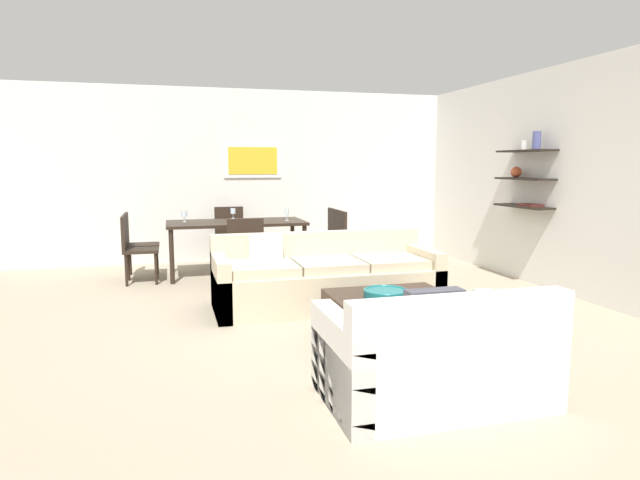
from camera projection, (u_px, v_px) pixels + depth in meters
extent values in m
plane|color=tan|center=(324.00, 315.00, 5.62)|extent=(18.00, 18.00, 0.00)
cube|color=silver|center=(283.00, 176.00, 8.89)|extent=(8.40, 0.06, 2.70)
cube|color=white|center=(253.00, 161.00, 8.68)|extent=(0.91, 0.02, 0.54)
cube|color=gold|center=(253.00, 161.00, 8.67)|extent=(0.78, 0.01, 0.43)
cube|color=silver|center=(546.00, 179.00, 6.80)|extent=(0.06, 8.20, 2.70)
cube|color=black|center=(526.00, 151.00, 6.89)|extent=(0.28, 0.90, 0.02)
cube|color=black|center=(524.00, 179.00, 6.94)|extent=(0.28, 0.90, 0.02)
cube|color=black|center=(523.00, 206.00, 6.99)|extent=(0.28, 0.90, 0.02)
cylinder|color=#4C518C|center=(537.00, 140.00, 6.68)|extent=(0.10, 0.10, 0.22)
sphere|color=#D85933|center=(516.00, 172.00, 7.10)|extent=(0.14, 0.14, 0.14)
cylinder|color=silver|center=(524.00, 145.00, 6.93)|extent=(0.07, 0.07, 0.12)
cube|color=#4C1E19|center=(531.00, 205.00, 6.84)|extent=(0.20, 0.28, 0.03)
cube|color=beige|center=(327.00, 288.00, 5.91)|extent=(2.40, 0.90, 0.42)
cube|color=beige|center=(318.00, 247.00, 6.21)|extent=(2.40, 0.16, 0.36)
cube|color=beige|center=(221.00, 286.00, 5.60)|extent=(0.14, 0.90, 0.60)
cube|color=beige|center=(423.00, 274.00, 6.19)|extent=(0.14, 0.90, 0.60)
cube|color=beige|center=(262.00, 268.00, 5.65)|extent=(0.69, 0.70, 0.10)
cube|color=beige|center=(328.00, 265.00, 5.84)|extent=(0.69, 0.70, 0.10)
cube|color=beige|center=(389.00, 262.00, 6.02)|extent=(0.69, 0.70, 0.10)
cube|color=white|center=(266.00, 252.00, 5.87)|extent=(0.37, 0.16, 0.36)
cube|color=white|center=(431.00, 367.00, 3.61)|extent=(1.41, 0.90, 0.42)
cube|color=white|center=(462.00, 325.00, 3.20)|extent=(1.41, 0.16, 0.36)
cube|color=white|center=(516.00, 345.00, 3.77)|extent=(0.14, 0.90, 0.60)
cube|color=white|center=(339.00, 363.00, 3.43)|extent=(0.14, 0.90, 0.60)
cube|color=white|center=(468.00, 324.00, 3.69)|extent=(0.54, 0.70, 0.10)
cube|color=white|center=(390.00, 330.00, 3.54)|extent=(0.54, 0.70, 0.10)
cube|color=#4C4C56|center=(434.00, 318.00, 3.35)|extent=(0.36, 0.12, 0.36)
cube|color=#38281E|center=(393.00, 317.00, 4.86)|extent=(1.07, 0.92, 0.38)
cylinder|color=#19666B|center=(385.00, 294.00, 4.75)|extent=(0.38, 0.38, 0.07)
torus|color=#19666B|center=(385.00, 290.00, 4.74)|extent=(0.38, 0.38, 0.02)
cube|color=black|center=(236.00, 223.00, 7.57)|extent=(1.88, 0.88, 0.04)
cylinder|color=black|center=(172.00, 257.00, 7.03)|extent=(0.06, 0.06, 0.71)
cylinder|color=black|center=(305.00, 251.00, 7.49)|extent=(0.06, 0.06, 0.71)
cylinder|color=black|center=(171.00, 248.00, 7.76)|extent=(0.06, 0.06, 0.71)
cylinder|color=black|center=(293.00, 243.00, 8.22)|extent=(0.06, 0.06, 0.71)
cube|color=black|center=(328.00, 243.00, 7.76)|extent=(0.44, 0.44, 0.04)
cube|color=black|center=(341.00, 226.00, 7.78)|extent=(0.04, 0.44, 0.43)
cylinder|color=black|center=(312.00, 257.00, 7.91)|extent=(0.04, 0.04, 0.41)
cylinder|color=black|center=(319.00, 261.00, 7.57)|extent=(0.04, 0.04, 0.41)
cylinder|color=black|center=(336.00, 256.00, 8.01)|extent=(0.04, 0.04, 0.41)
cylinder|color=black|center=(343.00, 260.00, 7.66)|extent=(0.04, 0.04, 0.41)
cube|color=black|center=(142.00, 246.00, 7.47)|extent=(0.44, 0.44, 0.04)
cube|color=black|center=(126.00, 229.00, 7.39)|extent=(0.04, 0.44, 0.43)
cylinder|color=black|center=(157.00, 264.00, 7.38)|extent=(0.04, 0.04, 0.41)
cylinder|color=black|center=(157.00, 259.00, 7.72)|extent=(0.04, 0.04, 0.41)
cylinder|color=black|center=(128.00, 265.00, 7.29)|extent=(0.04, 0.04, 0.41)
cylinder|color=black|center=(130.00, 260.00, 7.63)|extent=(0.04, 0.04, 0.41)
cube|color=black|center=(320.00, 239.00, 8.13)|extent=(0.44, 0.44, 0.04)
cube|color=black|center=(333.00, 223.00, 8.15)|extent=(0.04, 0.44, 0.43)
cylinder|color=black|center=(306.00, 253.00, 8.29)|extent=(0.04, 0.04, 0.41)
cylinder|color=black|center=(311.00, 256.00, 7.95)|extent=(0.04, 0.04, 0.41)
cylinder|color=black|center=(328.00, 252.00, 8.38)|extent=(0.04, 0.04, 0.41)
cylinder|color=black|center=(335.00, 255.00, 8.04)|extent=(0.04, 0.04, 0.41)
cube|color=black|center=(244.00, 253.00, 6.89)|extent=(0.44, 0.44, 0.04)
cube|color=black|center=(246.00, 236.00, 6.67)|extent=(0.44, 0.04, 0.43)
cylinder|color=black|center=(256.00, 267.00, 7.14)|extent=(0.04, 0.04, 0.41)
cylinder|color=black|center=(228.00, 268.00, 7.04)|extent=(0.04, 0.04, 0.41)
cylinder|color=black|center=(261.00, 272.00, 6.79)|extent=(0.04, 0.04, 0.41)
cylinder|color=black|center=(231.00, 274.00, 6.70)|extent=(0.04, 0.04, 0.41)
cube|color=black|center=(141.00, 250.00, 7.10)|extent=(0.44, 0.44, 0.04)
cube|color=black|center=(124.00, 233.00, 7.01)|extent=(0.04, 0.44, 0.43)
cylinder|color=black|center=(156.00, 269.00, 7.00)|extent=(0.04, 0.04, 0.41)
cylinder|color=black|center=(157.00, 264.00, 7.35)|extent=(0.04, 0.04, 0.41)
cylinder|color=black|center=(126.00, 270.00, 6.91)|extent=(0.04, 0.04, 0.41)
cylinder|color=black|center=(128.00, 265.00, 7.25)|extent=(0.04, 0.04, 0.41)
cube|color=black|center=(231.00, 237.00, 8.34)|extent=(0.44, 0.44, 0.04)
cube|color=black|center=(229.00, 221.00, 8.50)|extent=(0.44, 0.04, 0.43)
cylinder|color=black|center=(220.00, 254.00, 8.15)|extent=(0.04, 0.04, 0.41)
cylinder|color=black|center=(244.00, 253.00, 8.25)|extent=(0.04, 0.04, 0.41)
cylinder|color=black|center=(218.00, 250.00, 8.50)|extent=(0.04, 0.04, 0.41)
cylinder|color=black|center=(241.00, 250.00, 8.59)|extent=(0.04, 0.04, 0.41)
cylinder|color=silver|center=(233.00, 218.00, 7.93)|extent=(0.06, 0.06, 0.01)
cylinder|color=silver|center=(233.00, 216.00, 7.93)|extent=(0.01, 0.01, 0.07)
cylinder|color=silver|center=(233.00, 211.00, 7.92)|extent=(0.07, 0.07, 0.08)
cylinder|color=silver|center=(185.00, 222.00, 7.49)|extent=(0.06, 0.06, 0.01)
cylinder|color=silver|center=(184.00, 219.00, 7.49)|extent=(0.01, 0.01, 0.07)
cylinder|color=silver|center=(184.00, 214.00, 7.48)|extent=(0.08, 0.08, 0.08)
cylinder|color=silver|center=(287.00, 221.00, 7.65)|extent=(0.06, 0.06, 0.01)
cylinder|color=silver|center=(287.00, 218.00, 7.64)|extent=(0.01, 0.01, 0.08)
cylinder|color=silver|center=(287.00, 211.00, 7.63)|extent=(0.06, 0.06, 0.10)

